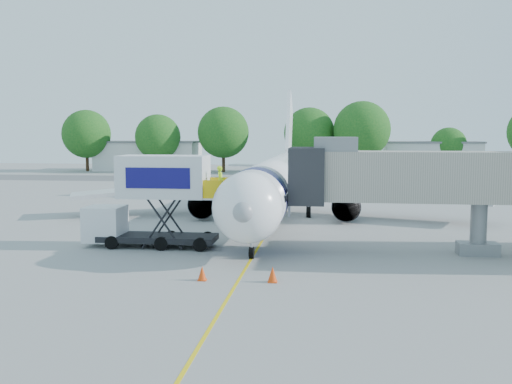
# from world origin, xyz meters

# --- Properties ---
(ground) EXTENTS (160.00, 160.00, 0.00)m
(ground) POSITION_xyz_m (0.00, 0.00, 0.00)
(ground) COLOR #999997
(ground) RESTS_ON ground
(guidance_line) EXTENTS (0.15, 70.00, 0.01)m
(guidance_line) POSITION_xyz_m (0.00, 0.00, 0.01)
(guidance_line) COLOR yellow
(guidance_line) RESTS_ON ground
(taxiway_strip) EXTENTS (120.00, 10.00, 0.01)m
(taxiway_strip) POSITION_xyz_m (0.00, 42.00, 0.00)
(taxiway_strip) COLOR #59595B
(taxiway_strip) RESTS_ON ground
(aircraft) EXTENTS (34.17, 37.73, 11.35)m
(aircraft) POSITION_xyz_m (0.00, 4.12, 2.95)
(aircraft) COLOR white
(aircraft) RESTS_ON ground
(jet_bridge) EXTENTS (13.90, 3.20, 6.60)m
(jet_bridge) POSITION_xyz_m (7.99, -7.00, 4.34)
(jet_bridge) COLOR #ACA293
(jet_bridge) RESTS_ON ground
(catering_hiloader) EXTENTS (8.55, 2.44, 5.50)m
(catering_hiloader) POSITION_xyz_m (-6.26, -7.00, 2.76)
(catering_hiloader) COLOR black
(catering_hiloader) RESTS_ON ground
(ground_tug) EXTENTS (4.33, 3.15, 1.56)m
(ground_tug) POSITION_xyz_m (-1.96, -16.01, 0.82)
(ground_tug) COLOR silver
(ground_tug) RESTS_ON ground
(safety_cone_a) EXTENTS (0.43, 0.43, 0.68)m
(safety_cone_a) POSITION_xyz_m (-1.68, -14.36, 0.32)
(safety_cone_a) COLOR #DF3E0B
(safety_cone_a) RESTS_ON ground
(safety_cone_b) EXTENTS (0.46, 0.46, 0.73)m
(safety_cone_b) POSITION_xyz_m (1.61, -14.28, 0.35)
(safety_cone_b) COLOR #DF3E0B
(safety_cone_b) RESTS_ON ground
(outbuilding_left) EXTENTS (18.40, 8.40, 5.30)m
(outbuilding_left) POSITION_xyz_m (-28.00, 60.00, 2.66)
(outbuilding_left) COLOR silver
(outbuilding_left) RESTS_ON ground
(outbuilding_right) EXTENTS (16.40, 7.40, 5.30)m
(outbuilding_right) POSITION_xyz_m (22.00, 62.00, 2.66)
(outbuilding_right) COLOR silver
(outbuilding_right) RESTS_ON ground
(tree_a) EXTENTS (8.46, 8.46, 10.79)m
(tree_a) POSITION_xyz_m (-38.03, 56.41, 6.55)
(tree_a) COLOR #382314
(tree_a) RESTS_ON ground
(tree_b) EXTENTS (7.80, 7.80, 9.95)m
(tree_b) POSITION_xyz_m (-24.94, 55.89, 6.04)
(tree_b) COLOR #382314
(tree_b) RESTS_ON ground
(tree_c) EXTENTS (8.83, 8.83, 11.26)m
(tree_c) POSITION_xyz_m (-13.71, 57.21, 6.84)
(tree_c) COLOR #382314
(tree_c) RESTS_ON ground
(tree_d) EXTENTS (8.73, 8.73, 11.13)m
(tree_d) POSITION_xyz_m (0.95, 59.23, 6.76)
(tree_d) COLOR #382314
(tree_d) RESTS_ON ground
(tree_e) EXTENTS (9.42, 9.42, 12.01)m
(tree_e) POSITION_xyz_m (9.74, 56.49, 7.29)
(tree_e) COLOR #382314
(tree_e) RESTS_ON ground
(tree_f) EXTENTS (6.04, 6.04, 7.70)m
(tree_f) POSITION_xyz_m (24.58, 60.80, 4.66)
(tree_f) COLOR #382314
(tree_f) RESTS_ON ground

